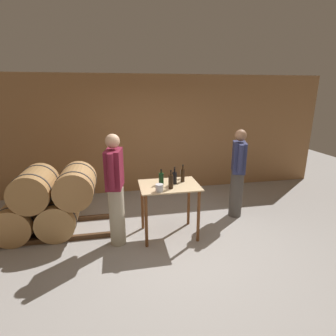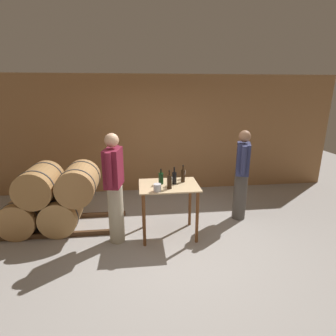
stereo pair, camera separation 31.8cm
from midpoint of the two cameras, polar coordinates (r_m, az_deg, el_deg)
The scene contains 13 objects.
ground_plane at distance 4.25m, azimuth 3.83°, elevation -16.97°, with size 14.00×14.00×0.00m, color #9E9993.
back_wall at distance 6.17m, azimuth -0.28°, elevation 7.25°, with size 8.40×0.05×2.70m.
barrel_rack at distance 4.89m, azimuth -22.30°, elevation -6.19°, with size 2.76×0.84×1.15m.
tasting_table at distance 4.26m, azimuth 2.31°, elevation -6.06°, with size 0.95×0.69×0.89m.
wine_bottle_far_left at distance 4.20m, azimuth 0.62°, elevation -2.26°, with size 0.08×0.08×0.25m.
wine_bottle_left at distance 4.00m, azimuth 2.60°, elevation -2.95°, with size 0.07×0.07×0.30m.
wine_bottle_center at distance 4.20m, azimuth 3.55°, elevation -2.14°, with size 0.07×0.07×0.28m.
wine_bottle_right at distance 4.30m, azimuth 5.40°, elevation -1.63°, with size 0.07×0.07×0.29m.
wine_glass_near_left at distance 4.11m, azimuth 2.73°, elevation -2.55°, with size 0.06×0.06×0.15m.
wine_glass_near_center at distance 4.47m, azimuth 5.43°, elevation -1.08°, with size 0.07×0.07×0.14m.
ice_bucket at distance 3.91m, azimuth -0.01°, elevation -4.32°, with size 0.12×0.12×0.11m.
person_host at distance 5.00m, azimuth 17.52°, elevation -1.19°, with size 0.34×0.56×1.68m.
person_visitor_with_scarf at distance 4.05m, azimuth -9.39°, elevation -4.09°, with size 0.29×0.58×1.75m.
Camera 2 is at (-0.52, -3.51, 2.34)m, focal length 28.00 mm.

